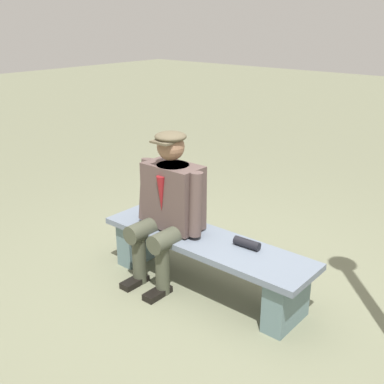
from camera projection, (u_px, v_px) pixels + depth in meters
ground_plane at (204, 287)px, 3.77m from camera, size 30.00×30.00×0.00m
bench at (205, 255)px, 3.67m from camera, size 1.77×0.47×0.43m
seated_man at (168, 203)px, 3.69m from camera, size 0.63×0.58×1.21m
rolled_magazine at (247, 243)px, 3.47m from camera, size 0.21×0.07×0.07m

